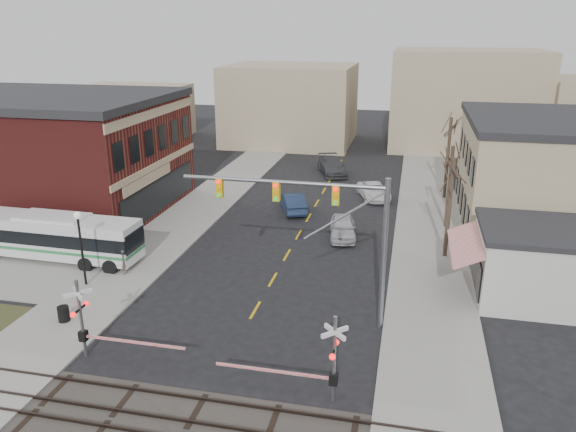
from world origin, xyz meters
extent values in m
plane|color=black|center=(0.00, 0.00, 0.00)|extent=(160.00, 160.00, 0.00)
cube|color=gray|center=(-9.50, 20.00, 0.06)|extent=(5.00, 60.00, 0.12)
cube|color=gray|center=(9.50, 20.00, 0.06)|extent=(5.00, 60.00, 0.12)
cube|color=#332D28|center=(0.00, -8.00, 0.03)|extent=(160.00, 5.00, 0.06)
cube|color=#2D231E|center=(0.00, -7.52, 0.12)|extent=(160.00, 0.08, 0.14)
cube|color=#2D231E|center=(0.00, -6.08, 0.12)|extent=(160.00, 0.08, 0.14)
cube|color=tan|center=(-11.95, 16.00, 4.30)|extent=(0.10, 15.00, 0.50)
cube|color=tan|center=(-11.95, 16.00, 8.40)|extent=(0.10, 15.00, 0.70)
cube|color=black|center=(-11.95, 16.00, 1.80)|extent=(0.08, 13.00, 2.60)
cube|color=beige|center=(16.00, 7.00, 2.00)|extent=(8.00, 6.00, 4.00)
cube|color=#262628|center=(16.00, 7.00, 4.15)|extent=(8.20, 6.20, 0.30)
cube|color=red|center=(11.20, 7.00, 3.00)|extent=(1.68, 6.00, 0.87)
cylinder|color=#382B21|center=(10.50, 12.00, 3.50)|extent=(0.28, 0.28, 6.75)
cylinder|color=#382B21|center=(10.80, 18.00, 3.27)|extent=(0.28, 0.28, 6.30)
cylinder|color=#382B21|center=(11.00, 26.00, 3.72)|extent=(0.28, 0.28, 7.20)
cube|color=silver|center=(-14.79, 5.87, 1.72)|extent=(11.65, 2.75, 2.55)
cube|color=black|center=(-14.79, 5.87, 1.89)|extent=(11.69, 2.79, 0.87)
cube|color=#2A7F42|center=(-14.79, 5.87, 1.11)|extent=(11.69, 2.79, 0.19)
cylinder|color=black|center=(-14.79, 5.87, 0.48)|extent=(1.02, 2.53, 0.97)
cylinder|color=gray|center=(6.82, 1.74, 4.00)|extent=(0.28, 0.28, 8.00)
cylinder|color=gray|center=(1.61, 1.74, 7.50)|extent=(10.41, 0.20, 0.20)
cube|color=gold|center=(4.32, 1.74, 7.00)|extent=(0.35, 0.30, 1.00)
cube|color=gold|center=(1.32, 1.74, 7.00)|extent=(0.35, 0.30, 1.00)
cube|color=gold|center=(-1.68, 1.74, 7.00)|extent=(0.35, 0.30, 1.00)
cylinder|color=gray|center=(-6.64, -4.09, 2.00)|extent=(0.16, 0.16, 4.00)
cube|color=silver|center=(-6.64, -4.09, 3.30)|extent=(1.00, 1.00, 0.18)
cube|color=silver|center=(-6.64, -4.09, 3.30)|extent=(1.00, 1.00, 0.18)
sphere|color=#FF0C0C|center=(-6.64, -4.64, 2.50)|extent=(0.26, 0.26, 0.26)
sphere|color=#FF0C0C|center=(-6.64, -3.54, 2.50)|extent=(0.26, 0.26, 0.26)
cube|color=black|center=(-6.64, -4.09, 1.10)|extent=(0.35, 0.35, 0.50)
cube|color=#FF0C0C|center=(-4.04, -4.09, 1.10)|extent=(5.00, 0.10, 0.10)
cylinder|color=gray|center=(5.31, -4.89, 2.00)|extent=(0.16, 0.16, 4.00)
cube|color=silver|center=(5.31, -4.89, 3.30)|extent=(1.00, 1.00, 0.18)
cube|color=silver|center=(5.31, -4.89, 3.30)|extent=(1.00, 1.00, 0.18)
sphere|color=#FF0C0C|center=(5.31, -5.44, 2.50)|extent=(0.26, 0.26, 0.26)
sphere|color=#FF0C0C|center=(5.31, -4.34, 2.50)|extent=(0.26, 0.26, 0.26)
cube|color=black|center=(5.31, -4.89, 1.10)|extent=(0.35, 0.35, 0.50)
cube|color=#FF0C0C|center=(2.71, -4.89, 1.10)|extent=(5.00, 0.10, 0.10)
cylinder|color=black|center=(-10.76, 2.69, 2.24)|extent=(0.14, 0.14, 4.24)
sphere|color=silver|center=(-10.76, 2.69, 4.51)|extent=(0.44, 0.44, 0.44)
cylinder|color=black|center=(-9.47, -1.50, 0.53)|extent=(0.60, 0.60, 0.82)
imported|color=#B4B4B9|center=(3.27, 14.19, 0.78)|extent=(2.52, 4.80, 1.56)
imported|color=#1B2843|center=(-1.60, 19.39, 0.79)|extent=(3.31, 5.10, 1.59)
imported|color=silver|center=(4.77, 24.59, 0.69)|extent=(3.71, 5.41, 1.37)
imported|color=#39393D|center=(-0.16, 32.43, 0.86)|extent=(4.23, 6.36, 1.71)
imported|color=#544743|center=(-9.14, 4.60, 0.96)|extent=(0.48, 0.66, 1.69)
imported|color=#36345C|center=(-9.79, 7.10, 0.91)|extent=(0.96, 0.96, 1.57)
camera|label=1|loc=(7.77, -24.52, 14.97)|focal=35.00mm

